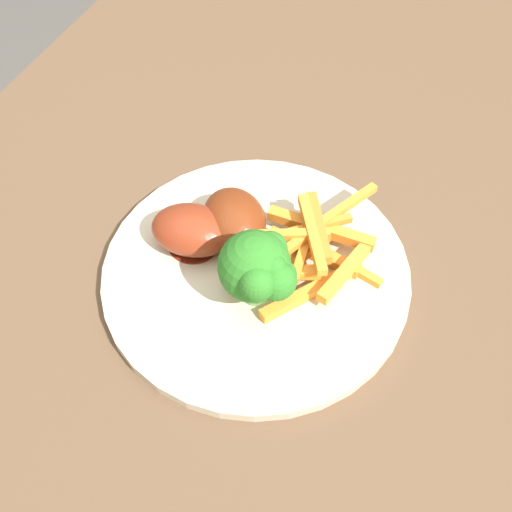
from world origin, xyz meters
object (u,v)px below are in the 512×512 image
Objects in this scene: dinner_plate at (256,272)px; carrot_fries_pile at (314,248)px; chicken_drumstick_near at (198,231)px; broccoli_floret_front at (260,269)px; chicken_drumstick_far at (236,223)px; dining_table at (207,327)px.

dinner_plate is 0.06m from carrot_fries_pile.
broccoli_floret_front is at bearing -114.40° from chicken_drumstick_near.
carrot_fries_pile is 1.48× the size of chicken_drumstick_far.
carrot_fries_pile reaches higher than dinner_plate.
dinner_plate is 2.49× the size of chicken_drumstick_far.
chicken_drumstick_near is at bearing 85.17° from dinner_plate.
dinner_plate is at bearing 125.16° from carrot_fries_pile.
chicken_drumstick_near is (0.04, 0.08, -0.03)m from broccoli_floret_front.
chicken_drumstick_far is at bearing -22.41° from dining_table.
carrot_fries_pile is at bearing -24.77° from broccoli_floret_front.
chicken_drumstick_far is (0.02, -0.03, 0.00)m from chicken_drumstick_near.
dinner_plate is 0.07m from chicken_drumstick_near.
dining_table is 0.12m from dinner_plate.
broccoli_floret_front is 0.08m from carrot_fries_pile.
chicken_drumstick_near reaches higher than dining_table.
carrot_fries_pile is (0.06, -0.03, -0.03)m from broccoli_floret_front.
broccoli_floret_front is 0.68× the size of chicken_drumstick_far.
chicken_drumstick_near is at bearing 127.12° from chicken_drumstick_far.
chicken_drumstick_far is at bearing 50.08° from dinner_plate.
dinner_plate is 3.65× the size of broccoli_floret_front.
dinner_plate reaches higher than dining_table.
dining_table is at bearing 116.84° from carrot_fries_pile.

